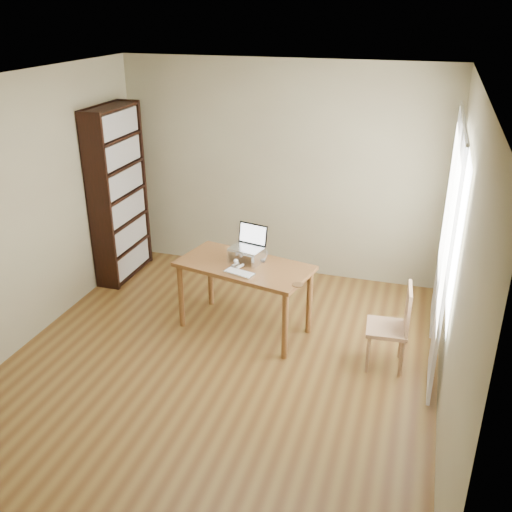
{
  "coord_description": "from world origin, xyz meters",
  "views": [
    {
      "loc": [
        1.67,
        -4.23,
        3.17
      ],
      "look_at": [
        0.16,
        0.69,
        0.87
      ],
      "focal_mm": 40.0,
      "sensor_mm": 36.0,
      "label": 1
    }
  ],
  "objects_px": {
    "bookshelf": "(119,194)",
    "keyboard": "(239,273)",
    "desk": "(244,274)",
    "cat": "(249,254)",
    "laptop": "(248,242)",
    "chair": "(394,325)"
  },
  "relations": [
    {
      "from": "laptop",
      "to": "chair",
      "type": "relative_size",
      "value": 0.43
    },
    {
      "from": "desk",
      "to": "cat",
      "type": "xyz_separation_m",
      "value": [
        0.01,
        0.11,
        0.17
      ]
    },
    {
      "from": "desk",
      "to": "keyboard",
      "type": "relative_size",
      "value": 4.46
    },
    {
      "from": "bookshelf",
      "to": "chair",
      "type": "xyz_separation_m",
      "value": [
        3.4,
        -1.08,
        -0.6
      ]
    },
    {
      "from": "bookshelf",
      "to": "laptop",
      "type": "distance_m",
      "value": 2.0
    },
    {
      "from": "keyboard",
      "to": "desk",
      "type": "bearing_deg",
      "value": 110.8
    },
    {
      "from": "bookshelf",
      "to": "keyboard",
      "type": "xyz_separation_m",
      "value": [
        1.88,
        -1.06,
        -0.29
      ]
    },
    {
      "from": "laptop",
      "to": "keyboard",
      "type": "relative_size",
      "value": 1.12
    },
    {
      "from": "bookshelf",
      "to": "keyboard",
      "type": "distance_m",
      "value": 2.18
    },
    {
      "from": "bookshelf",
      "to": "keyboard",
      "type": "height_order",
      "value": "bookshelf"
    },
    {
      "from": "desk",
      "to": "cat",
      "type": "bearing_deg",
      "value": 95.37
    },
    {
      "from": "laptop",
      "to": "cat",
      "type": "xyz_separation_m",
      "value": [
        0.01,
        -0.03,
        -0.12
      ]
    },
    {
      "from": "keyboard",
      "to": "laptop",
      "type": "bearing_deg",
      "value": 108.7
    },
    {
      "from": "laptop",
      "to": "desk",
      "type": "bearing_deg",
      "value": -77.31
    },
    {
      "from": "bookshelf",
      "to": "laptop",
      "type": "bearing_deg",
      "value": -20.68
    },
    {
      "from": "keyboard",
      "to": "cat",
      "type": "distance_m",
      "value": 0.34
    },
    {
      "from": "keyboard",
      "to": "cat",
      "type": "xyz_separation_m",
      "value": [
        -0.01,
        0.33,
        0.06
      ]
    },
    {
      "from": "keyboard",
      "to": "cat",
      "type": "relative_size",
      "value": 0.67
    },
    {
      "from": "desk",
      "to": "chair",
      "type": "height_order",
      "value": "chair"
    },
    {
      "from": "keyboard",
      "to": "chair",
      "type": "xyz_separation_m",
      "value": [
        1.51,
        -0.02,
        -0.31
      ]
    },
    {
      "from": "keyboard",
      "to": "cat",
      "type": "height_order",
      "value": "cat"
    },
    {
      "from": "bookshelf",
      "to": "cat",
      "type": "relative_size",
      "value": 4.32
    }
  ]
}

